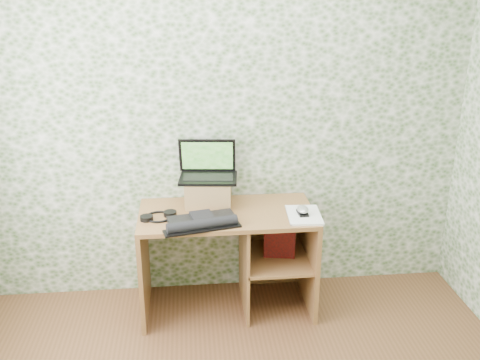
{
  "coord_description": "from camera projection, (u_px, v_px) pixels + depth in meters",
  "views": [
    {
      "loc": [
        -0.25,
        -1.9,
        2.23
      ],
      "look_at": [
        0.09,
        1.39,
        1.0
      ],
      "focal_mm": 40.0,
      "sensor_mm": 36.0,
      "label": 1
    }
  ],
  "objects": [
    {
      "name": "desk",
      "position": [
        238.0,
        245.0,
        3.78
      ],
      "size": [
        1.2,
        0.6,
        0.75
      ],
      "color": "brown",
      "rests_on": "floor"
    },
    {
      "name": "riser",
      "position": [
        209.0,
        192.0,
        3.75
      ],
      "size": [
        0.34,
        0.29,
        0.19
      ],
      "primitive_type": "cube",
      "rotation": [
        0.0,
        0.0,
        -0.11
      ],
      "color": "#987044",
      "rests_on": "desk"
    },
    {
      "name": "notepad",
      "position": [
        304.0,
        215.0,
        3.59
      ],
      "size": [
        0.24,
        0.33,
        0.01
      ],
      "primitive_type": "cube",
      "rotation": [
        0.0,
        0.0,
        -0.06
      ],
      "color": "white",
      "rests_on": "desk"
    },
    {
      "name": "laptop",
      "position": [
        208.0,
        169.0,
        3.73
      ],
      "size": [
        0.42,
        0.32,
        0.27
      ],
      "rotation": [
        0.0,
        0.0,
        -0.11
      ],
      "color": "black",
      "rests_on": "riser"
    },
    {
      "name": "red_box",
      "position": [
        280.0,
        239.0,
        3.77
      ],
      "size": [
        0.23,
        0.11,
        0.26
      ],
      "primitive_type": "cube",
      "rotation": [
        0.0,
        0.0,
        -0.17
      ],
      "color": "maroon",
      "rests_on": "desk"
    },
    {
      "name": "pen",
      "position": [
        305.0,
        210.0,
        3.64
      ],
      "size": [
        0.04,
        0.13,
        0.01
      ],
      "primitive_type": "cylinder",
      "rotation": [
        1.57,
        0.0,
        -0.21
      ],
      "color": "black",
      "rests_on": "notepad"
    },
    {
      "name": "keyboard",
      "position": [
        202.0,
        222.0,
        3.45
      ],
      "size": [
        0.51,
        0.35,
        0.07
      ],
      "rotation": [
        0.0,
        0.0,
        0.22
      ],
      "color": "black",
      "rests_on": "desk"
    },
    {
      "name": "mouse",
      "position": [
        303.0,
        211.0,
        3.58
      ],
      "size": [
        0.08,
        0.12,
        0.04
      ],
      "primitive_type": "ellipsoid",
      "rotation": [
        0.0,
        0.0,
        0.04
      ],
      "color": "silver",
      "rests_on": "notepad"
    },
    {
      "name": "headphones",
      "position": [
        159.0,
        216.0,
        3.56
      ],
      "size": [
        0.24,
        0.23,
        0.03
      ],
      "rotation": [
        0.0,
        0.0,
        0.37
      ],
      "color": "black",
      "rests_on": "desk"
    },
    {
      "name": "wall_back",
      "position": [
        223.0,
        123.0,
        3.75
      ],
      "size": [
        3.5,
        0.0,
        3.5
      ],
      "primitive_type": "plane",
      "rotation": [
        1.57,
        0.0,
        0.0
      ],
      "color": "silver",
      "rests_on": "ground"
    }
  ]
}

